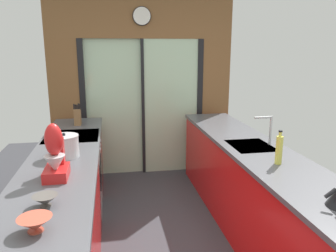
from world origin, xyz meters
TOP-DOWN VIEW (x-y plane):
  - ground_plane at (0.00, 0.60)m, footprint 5.04×7.60m
  - back_wall_unit at (0.00, 2.40)m, footprint 2.64×0.12m
  - left_counter_run at (-0.91, 0.13)m, footprint 0.62×3.80m
  - right_counter_run at (0.91, 0.30)m, footprint 0.62×3.80m
  - sink_faucet at (1.06, 0.55)m, footprint 0.19×0.02m
  - oven_range at (-0.91, 1.25)m, footprint 0.60×0.60m
  - mixing_bowl_mid at (-0.89, -0.74)m, footprint 0.18×0.18m
  - mixing_bowl_far at (-0.89, -0.45)m, footprint 0.15×0.15m
  - knife_block at (-0.89, 1.80)m, footprint 0.09×0.14m
  - stand_mixer at (-0.89, 0.01)m, footprint 0.17×0.27m
  - stock_pot at (-0.89, 0.51)m, footprint 0.25×0.25m
  - soap_bottle at (0.89, 0.01)m, footprint 0.06×0.06m

SIDE VIEW (x-z plane):
  - ground_plane at x=0.00m, z-range -0.02..0.00m
  - oven_range at x=-0.91m, z-range 0.00..0.92m
  - right_counter_run at x=0.91m, z-range 0.00..0.92m
  - left_counter_run at x=-0.91m, z-range 0.01..0.93m
  - mixing_bowl_far at x=-0.89m, z-range 0.92..0.99m
  - mixing_bowl_mid at x=-0.89m, z-range 0.92..1.00m
  - stock_pot at x=-0.89m, z-range 0.91..1.13m
  - knife_block at x=-0.89m, z-range 0.89..1.16m
  - soap_bottle at x=0.89m, z-range 0.90..1.19m
  - stand_mixer at x=-0.89m, z-range 0.87..1.29m
  - sink_faucet at x=1.06m, z-range 0.97..1.26m
  - back_wall_unit at x=0.00m, z-range 0.17..2.87m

